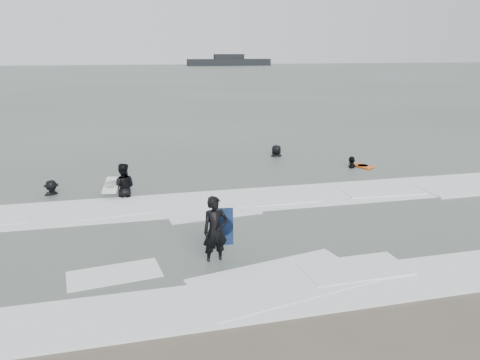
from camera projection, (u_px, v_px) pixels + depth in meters
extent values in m
plane|color=brown|center=(289.00, 282.00, 10.88)|extent=(320.00, 320.00, 0.00)
plane|color=#47544C|center=(147.00, 78.00, 85.86)|extent=(320.00, 320.00, 0.00)
imported|color=black|center=(216.00, 263.00, 11.84)|extent=(0.72, 0.54, 1.78)
imported|color=black|center=(124.00, 198.00, 17.02)|extent=(0.96, 0.78, 1.84)
imported|color=black|center=(52.00, 197.00, 17.17)|extent=(1.10, 0.91, 1.47)
imported|color=black|center=(351.00, 168.00, 21.25)|extent=(0.89, 1.07, 1.71)
imported|color=black|center=(276.00, 157.00, 23.38)|extent=(0.97, 0.74, 1.79)
cube|color=white|center=(298.00, 293.00, 10.31)|extent=(30.03, 2.32, 0.07)
cube|color=white|center=(234.00, 201.00, 16.49)|extent=(30.00, 2.60, 0.09)
cube|color=black|center=(229.00, 62.00, 152.23)|extent=(27.03, 4.83, 2.12)
cube|color=black|center=(229.00, 56.00, 151.73)|extent=(9.65, 2.90, 1.54)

